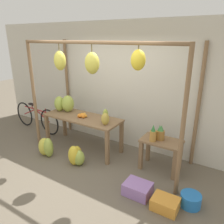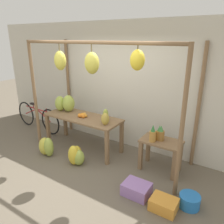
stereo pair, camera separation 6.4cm
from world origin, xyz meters
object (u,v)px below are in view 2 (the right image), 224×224
object	(u,v)px
parked_bicycle	(38,117)
papaya_pile	(105,117)
pineapple_cluster	(158,134)
blue_bucket	(189,201)
banana_pile_ground_left	(47,147)
fruit_crate_white	(137,189)
orange_pile	(83,115)
banana_pile_ground_right	(76,156)
banana_pile_on_table	(65,103)
fruit_crate_purple	(164,204)

from	to	relation	value
parked_bicycle	papaya_pile	distance (m)	2.49
pineapple_cluster	blue_bucket	world-z (taller)	pineapple_cluster
papaya_pile	banana_pile_ground_left	bearing A→B (deg)	-149.52
banana_pile_ground_left	fruit_crate_white	size ratio (longest dim) A/B	1.01
orange_pile	blue_bucket	xyz separation A→B (m)	(2.53, -0.57, -0.72)
blue_bucket	fruit_crate_white	bearing A→B (deg)	-166.55
fruit_crate_white	banana_pile_ground_left	bearing A→B (deg)	177.99
pineapple_cluster	banana_pile_ground_right	distance (m)	1.68
banana_pile_ground_left	banana_pile_ground_right	world-z (taller)	banana_pile_ground_left
banana_pile_on_table	fruit_crate_white	size ratio (longest dim) A/B	1.24
blue_bucket	parked_bicycle	distance (m)	4.40
orange_pile	parked_bicycle	size ratio (longest dim) A/B	0.12
fruit_crate_white	fruit_crate_purple	world-z (taller)	fruit_crate_white
banana_pile_on_table	pineapple_cluster	xyz separation A→B (m)	(2.31, 0.01, -0.22)
blue_bucket	parked_bicycle	xyz separation A→B (m)	(-4.33, 0.75, 0.26)
banana_pile_ground_left	fruit_crate_white	bearing A→B (deg)	-2.01
banana_pile_on_table	banana_pile_ground_left	world-z (taller)	banana_pile_on_table
blue_bucket	papaya_pile	bearing A→B (deg)	164.25
fruit_crate_white	papaya_pile	distance (m)	1.55
banana_pile_on_table	parked_bicycle	size ratio (longest dim) A/B	0.30
pineapple_cluster	papaya_pile	xyz separation A→B (m)	(-1.09, -0.12, 0.15)
banana_pile_on_table	fruit_crate_purple	xyz separation A→B (m)	(2.82, -0.92, -0.88)
banana_pile_ground_left	blue_bucket	world-z (taller)	banana_pile_ground_left
papaya_pile	fruit_crate_purple	bearing A→B (deg)	-26.82
orange_pile	pineapple_cluster	bearing A→B (deg)	3.17
banana_pile_ground_right	pineapple_cluster	bearing A→B (deg)	25.77
banana_pile_on_table	papaya_pile	bearing A→B (deg)	-5.46
parked_bicycle	fruit_crate_purple	xyz separation A→B (m)	(4.02, -1.02, -0.27)
fruit_crate_white	fruit_crate_purple	bearing A→B (deg)	-9.21
papaya_pile	blue_bucket	bearing A→B (deg)	-15.75
orange_pile	papaya_pile	world-z (taller)	papaya_pile
banana_pile_ground_right	fruit_crate_white	xyz separation A→B (m)	(1.44, -0.16, -0.09)
orange_pile	papaya_pile	bearing A→B (deg)	-2.60
fruit_crate_white	papaya_pile	bearing A→B (deg)	146.62
blue_bucket	fruit_crate_purple	xyz separation A→B (m)	(-0.31, -0.27, -0.01)
pineapple_cluster	fruit_crate_white	xyz separation A→B (m)	(0.02, -0.85, -0.65)
orange_pile	fruit_crate_white	world-z (taller)	orange_pile
parked_bicycle	papaya_pile	size ratio (longest dim) A/B	4.72
fruit_crate_white	fruit_crate_purple	xyz separation A→B (m)	(0.49, -0.08, -0.01)
orange_pile	fruit_crate_white	bearing A→B (deg)	-23.62
banana_pile_ground_left	blue_bucket	xyz separation A→B (m)	(3.01, 0.11, -0.11)
papaya_pile	pineapple_cluster	bearing A→B (deg)	6.47
banana_pile_ground_right	fruit_crate_purple	bearing A→B (deg)	-7.20
banana_pile_on_table	papaya_pile	size ratio (longest dim) A/B	1.41
banana_pile_ground_right	fruit_crate_white	size ratio (longest dim) A/B	0.97
blue_bucket	papaya_pile	world-z (taller)	papaya_pile
banana_pile_ground_right	papaya_pile	size ratio (longest dim) A/B	1.10
banana_pile_ground_left	fruit_crate_purple	distance (m)	2.71
papaya_pile	fruit_crate_purple	distance (m)	1.97
orange_pile	papaya_pile	xyz separation A→B (m)	(0.62, -0.03, 0.09)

